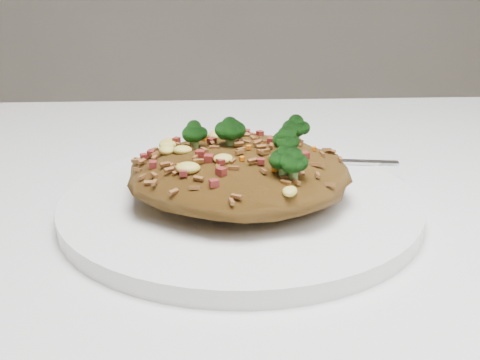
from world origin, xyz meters
The scene contains 4 objects.
dining_table centered at (0.00, 0.00, 0.66)m, with size 1.20×0.80×0.75m.
plate centered at (0.08, 0.04, 0.76)m, with size 0.28×0.28×0.01m, color white.
fried_rice centered at (0.08, 0.04, 0.79)m, with size 0.17×0.16×0.06m.
fork centered at (0.15, 0.12, 0.77)m, with size 0.16×0.04×0.00m.
Camera 1 is at (0.06, -0.44, 0.97)m, focal length 50.00 mm.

